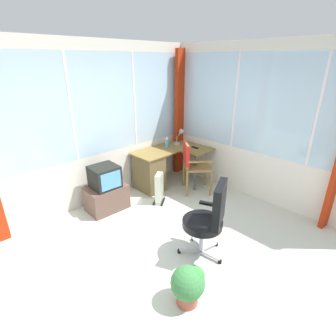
% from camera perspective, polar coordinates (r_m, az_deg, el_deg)
% --- Properties ---
extents(ground, '(5.75, 5.00, 0.06)m').
position_cam_1_polar(ground, '(3.42, -0.87, -21.06)').
color(ground, beige).
extents(north_window_panel, '(4.75, 0.07, 2.64)m').
position_cam_1_polar(north_window_panel, '(4.30, -20.16, 7.69)').
color(north_window_panel, silver).
rests_on(north_window_panel, ground).
extents(east_window_panel, '(0.07, 4.00, 2.64)m').
position_cam_1_polar(east_window_panel, '(4.58, 21.57, 8.35)').
color(east_window_panel, silver).
rests_on(east_window_panel, ground).
extents(curtain_corner, '(0.26, 0.09, 2.54)m').
position_cam_1_polar(curtain_corner, '(5.52, 2.59, 11.65)').
color(curtain_corner, '#AC2B0F').
rests_on(curtain_corner, ground).
extents(desk, '(1.38, 0.99, 0.72)m').
position_cam_1_polar(desk, '(4.95, -3.45, -0.28)').
color(desk, olive).
rests_on(desk, ground).
extents(desk_lamp, '(0.22, 0.19, 0.32)m').
position_cam_1_polar(desk_lamp, '(5.34, 2.95, 7.46)').
color(desk_lamp, '#B2B7BC').
rests_on(desk_lamp, desk).
extents(tv_remote, '(0.05, 0.15, 0.02)m').
position_cam_1_polar(tv_remote, '(5.14, 5.97, 4.53)').
color(tv_remote, black).
rests_on(tv_remote, desk).
extents(spray_bottle, '(0.06, 0.06, 0.22)m').
position_cam_1_polar(spray_bottle, '(5.16, -0.25, 5.79)').
color(spray_bottle, '#4AAFE2').
rests_on(spray_bottle, desk).
extents(wooden_armchair, '(0.68, 0.68, 0.97)m').
position_cam_1_polar(wooden_armchair, '(4.77, 5.10, 1.70)').
color(wooden_armchair, olive).
rests_on(wooden_armchair, ground).
extents(office_chair, '(0.63, 0.57, 1.04)m').
position_cam_1_polar(office_chair, '(3.22, 9.13, -10.55)').
color(office_chair, '#B7B7BF').
rests_on(office_chair, ground).
extents(tv_on_stand, '(0.66, 0.46, 0.78)m').
position_cam_1_polar(tv_on_stand, '(4.39, -13.51, -4.90)').
color(tv_on_stand, brown).
rests_on(tv_on_stand, ground).
extents(space_heater, '(0.32, 0.29, 0.55)m').
position_cam_1_polar(space_heater, '(4.52, -1.93, -4.30)').
color(space_heater, silver).
rests_on(space_heater, ground).
extents(potted_plant, '(0.35, 0.35, 0.44)m').
position_cam_1_polar(potted_plant, '(2.86, 4.56, -24.12)').
color(potted_plant, '#A2503F').
rests_on(potted_plant, ground).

